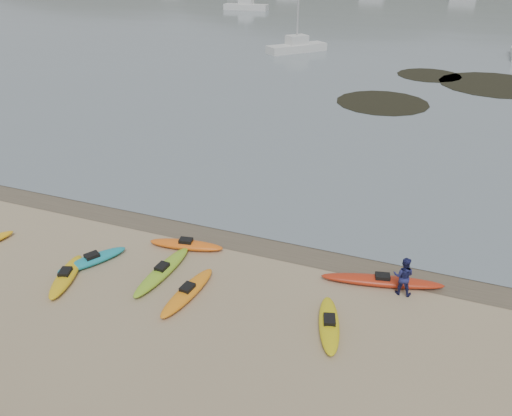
% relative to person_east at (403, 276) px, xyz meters
% --- Properties ---
extents(ground, '(600.00, 600.00, 0.00)m').
position_rel_person_east_xyz_m(ground, '(-6.62, 1.83, -0.79)').
color(ground, tan).
rests_on(ground, ground).
extents(wet_sand, '(60.00, 60.00, 0.00)m').
position_rel_person_east_xyz_m(wet_sand, '(-6.62, 1.53, -0.78)').
color(wet_sand, brown).
rests_on(wet_sand, ground).
extents(kayaks, '(20.21, 6.60, 0.34)m').
position_rel_person_east_xyz_m(kayaks, '(-8.49, -2.12, -0.62)').
color(kayaks, orange).
rests_on(kayaks, ground).
extents(person_east, '(0.77, 0.60, 1.57)m').
position_rel_person_east_xyz_m(person_east, '(0.00, 0.00, 0.00)').
color(person_east, navy).
rests_on(person_east, ground).
extents(kelp_mats, '(18.22, 19.21, 0.04)m').
position_rel_person_east_xyz_m(kelp_mats, '(0.73, 33.66, -0.76)').
color(kelp_mats, black).
rests_on(kelp_mats, water).
extents(moored_boats, '(86.73, 70.87, 1.27)m').
position_rel_person_east_xyz_m(moored_boats, '(-4.11, 74.00, -0.22)').
color(moored_boats, silver).
rests_on(moored_boats, ground).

